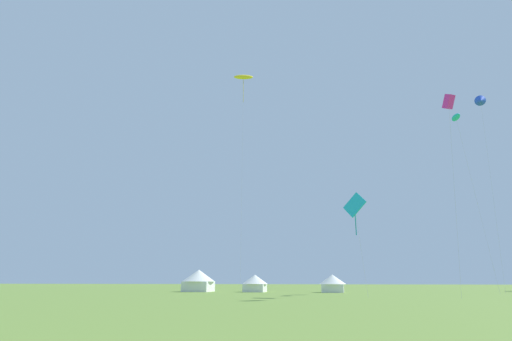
# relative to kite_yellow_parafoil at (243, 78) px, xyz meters

# --- Properties ---
(kite_yellow_parafoil) EXTENTS (3.09, 1.85, 31.77)m
(kite_yellow_parafoil) POSITION_rel_kite_yellow_parafoil_xyz_m (0.00, 0.00, 0.00)
(kite_yellow_parafoil) COLOR yellow
(kite_yellow_parafoil) RESTS_ON ground
(kite_cyan_parafoil) EXTENTS (2.43, 2.89, 23.61)m
(kite_cyan_parafoil) POSITION_rel_kite_yellow_parafoil_xyz_m (29.37, 2.68, -8.05)
(kite_cyan_parafoil) COLOR #1EB7CC
(kite_cyan_parafoil) RESTS_ON ground
(kite_cyan_diamond) EXTENTS (2.41, 2.04, 10.67)m
(kite_cyan_diamond) POSITION_rel_kite_yellow_parafoil_xyz_m (14.94, -10.98, -22.04)
(kite_cyan_diamond) COLOR #1EB7CC
(kite_cyan_diamond) RESTS_ON ground
(kite_magenta_box) EXTENTS (2.35, 3.25, 20.83)m
(kite_magenta_box) POSITION_rel_kite_yellow_parafoil_xyz_m (25.34, -10.66, -11.23)
(kite_magenta_box) COLOR #E02DA3
(kite_magenta_box) RESTS_ON ground
(kite_blue_delta) EXTENTS (2.05, 2.94, 28.44)m
(kite_blue_delta) POSITION_rel_kite_yellow_parafoil_xyz_m (34.42, 7.86, -3.71)
(kite_blue_delta) COLOR blue
(kite_blue_delta) RESTS_ON ground
(festival_tent_center) EXTENTS (4.89, 4.89, 3.18)m
(festival_tent_center) POSITION_rel_kite_yellow_parafoil_xyz_m (-8.12, 5.68, -29.40)
(festival_tent_center) COLOR white
(festival_tent_center) RESTS_ON ground
(festival_tent_right) EXTENTS (3.73, 3.73, 2.42)m
(festival_tent_right) POSITION_rel_kite_yellow_parafoil_xyz_m (0.51, 5.68, -29.82)
(festival_tent_right) COLOR white
(festival_tent_right) RESTS_ON ground
(festival_tent_left) EXTENTS (3.71, 3.71, 2.41)m
(festival_tent_left) POSITION_rel_kite_yellow_parafoil_xyz_m (11.59, 5.68, -29.82)
(festival_tent_left) COLOR white
(festival_tent_left) RESTS_ON ground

